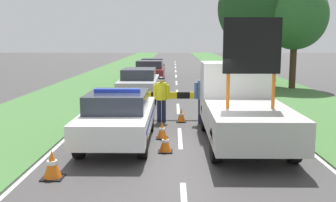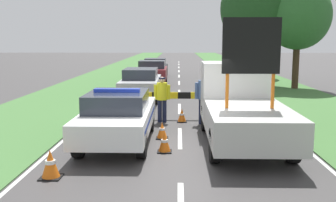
{
  "view_description": "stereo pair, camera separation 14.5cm",
  "coord_description": "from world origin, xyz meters",
  "px_view_note": "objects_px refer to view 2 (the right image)",
  "views": [
    {
      "loc": [
        -0.2,
        -10.35,
        2.99
      ],
      "look_at": [
        -0.37,
        1.69,
        1.1
      ],
      "focal_mm": 42.0,
      "sensor_mm": 36.0,
      "label": 1
    },
    {
      "loc": [
        -0.06,
        -10.35,
        2.99
      ],
      "look_at": [
        -0.37,
        1.69,
        1.1
      ],
      "focal_mm": 42.0,
      "sensor_mm": 36.0,
      "label": 2
    }
  ],
  "objects_px": {
    "pedestrian_civilian": "(204,95)",
    "roadside_tree_mid_left": "(260,8)",
    "traffic_cone_lane_edge": "(165,142)",
    "work_truck": "(241,105)",
    "traffic_cone_behind_barrier": "(127,108)",
    "road_barrier": "(178,97)",
    "queued_car_sedan_black": "(156,67)",
    "traffic_cone_near_truck": "(182,115)",
    "police_car": "(118,116)",
    "police_officer": "(162,95)",
    "traffic_cone_centre_front": "(50,164)",
    "roadside_tree_near_left": "(252,16)",
    "traffic_cone_near_police": "(162,130)",
    "queued_car_sedan_silver": "(141,84)",
    "queued_car_wagon_maroon": "(152,72)",
    "roadside_tree_near_right": "(264,16)",
    "roadside_tree_mid_right": "(298,16)"
  },
  "relations": [
    {
      "from": "queued_car_sedan_silver",
      "to": "queued_car_sedan_black",
      "type": "height_order",
      "value": "queued_car_sedan_silver"
    },
    {
      "from": "road_barrier",
      "to": "roadside_tree_mid_right",
      "type": "xyz_separation_m",
      "value": [
        7.17,
        9.38,
        3.54
      ]
    },
    {
      "from": "roadside_tree_near_left",
      "to": "pedestrian_civilian",
      "type": "bearing_deg",
      "value": -105.27
    },
    {
      "from": "police_car",
      "to": "queued_car_sedan_black",
      "type": "distance_m",
      "value": 20.59
    },
    {
      "from": "road_barrier",
      "to": "pedestrian_civilian",
      "type": "xyz_separation_m",
      "value": [
        0.93,
        -0.97,
        0.22
      ]
    },
    {
      "from": "road_barrier",
      "to": "traffic_cone_near_truck",
      "type": "relative_size",
      "value": 5.86
    },
    {
      "from": "work_truck",
      "to": "roadside_tree_near_right",
      "type": "relative_size",
      "value": 0.85
    },
    {
      "from": "police_car",
      "to": "traffic_cone_near_truck",
      "type": "xyz_separation_m",
      "value": [
        1.87,
        2.97,
        -0.55
      ]
    },
    {
      "from": "traffic_cone_lane_edge",
      "to": "roadside_tree_mid_left",
      "type": "height_order",
      "value": "roadside_tree_mid_left"
    },
    {
      "from": "police_car",
      "to": "work_truck",
      "type": "height_order",
      "value": "work_truck"
    },
    {
      "from": "queued_car_sedan_silver",
      "to": "traffic_cone_behind_barrier",
      "type": "bearing_deg",
      "value": 87.44
    },
    {
      "from": "queued_car_sedan_silver",
      "to": "roadside_tree_mid_left",
      "type": "distance_m",
      "value": 10.0
    },
    {
      "from": "traffic_cone_near_police",
      "to": "queued_car_sedan_black",
      "type": "distance_m",
      "value": 20.13
    },
    {
      "from": "roadside_tree_near_right",
      "to": "roadside_tree_mid_right",
      "type": "distance_m",
      "value": 2.17
    },
    {
      "from": "roadside_tree_mid_right",
      "to": "queued_car_sedan_silver",
      "type": "bearing_deg",
      "value": -152.28
    },
    {
      "from": "traffic_cone_near_police",
      "to": "traffic_cone_near_truck",
      "type": "xyz_separation_m",
      "value": [
        0.62,
        2.45,
        -0.01
      ]
    },
    {
      "from": "road_barrier",
      "to": "pedestrian_civilian",
      "type": "relative_size",
      "value": 1.64
    },
    {
      "from": "traffic_cone_near_truck",
      "to": "queued_car_sedan_silver",
      "type": "xyz_separation_m",
      "value": [
        -1.99,
        5.31,
        0.57
      ]
    },
    {
      "from": "pedestrian_civilian",
      "to": "queued_car_wagon_maroon",
      "type": "distance_m",
      "value": 12.88
    },
    {
      "from": "traffic_cone_near_police",
      "to": "roadside_tree_mid_right",
      "type": "height_order",
      "value": "roadside_tree_mid_right"
    },
    {
      "from": "work_truck",
      "to": "queued_car_sedan_silver",
      "type": "relative_size",
      "value": 1.14
    },
    {
      "from": "police_car",
      "to": "traffic_cone_near_truck",
      "type": "bearing_deg",
      "value": 62.9
    },
    {
      "from": "road_barrier",
      "to": "traffic_cone_behind_barrier",
      "type": "relative_size",
      "value": 5.45
    },
    {
      "from": "queued_car_wagon_maroon",
      "to": "queued_car_sedan_black",
      "type": "height_order",
      "value": "queued_car_wagon_maroon"
    },
    {
      "from": "road_barrier",
      "to": "roadside_tree_near_right",
      "type": "distance_m",
      "value": 12.47
    },
    {
      "from": "queued_car_sedan_silver",
      "to": "queued_car_wagon_maroon",
      "type": "xyz_separation_m",
      "value": [
        0.1,
        6.99,
        0.01
      ]
    },
    {
      "from": "police_officer",
      "to": "pedestrian_civilian",
      "type": "xyz_separation_m",
      "value": [
        1.5,
        -0.27,
        0.07
      ]
    },
    {
      "from": "police_officer",
      "to": "roadside_tree_near_left",
      "type": "xyz_separation_m",
      "value": [
        6.38,
        17.6,
        3.8
      ]
    },
    {
      "from": "police_officer",
      "to": "pedestrian_civilian",
      "type": "bearing_deg",
      "value": -160.67
    },
    {
      "from": "police_car",
      "to": "traffic_cone_near_truck",
      "type": "distance_m",
      "value": 3.56
    },
    {
      "from": "traffic_cone_near_truck",
      "to": "queued_car_sedan_silver",
      "type": "height_order",
      "value": "queued_car_sedan_silver"
    },
    {
      "from": "queued_car_sedan_black",
      "to": "roadside_tree_mid_left",
      "type": "height_order",
      "value": "roadside_tree_mid_left"
    },
    {
      "from": "pedestrian_civilian",
      "to": "queued_car_sedan_black",
      "type": "height_order",
      "value": "pedestrian_civilian"
    },
    {
      "from": "queued_car_wagon_maroon",
      "to": "road_barrier",
      "type": "bearing_deg",
      "value": 98.53
    },
    {
      "from": "roadside_tree_near_left",
      "to": "police_officer",
      "type": "bearing_deg",
      "value": -109.92
    },
    {
      "from": "traffic_cone_near_truck",
      "to": "traffic_cone_lane_edge",
      "type": "xyz_separation_m",
      "value": [
        -0.5,
        -3.91,
        0.02
      ]
    },
    {
      "from": "roadside_tree_near_left",
      "to": "roadside_tree_mid_right",
      "type": "relative_size",
      "value": 1.08
    },
    {
      "from": "police_officer",
      "to": "pedestrian_civilian",
      "type": "distance_m",
      "value": 1.52
    },
    {
      "from": "pedestrian_civilian",
      "to": "roadside_tree_mid_left",
      "type": "bearing_deg",
      "value": 85.89
    },
    {
      "from": "traffic_cone_lane_edge",
      "to": "work_truck",
      "type": "bearing_deg",
      "value": 28.75
    },
    {
      "from": "queued_car_sedan_black",
      "to": "roadside_tree_mid_right",
      "type": "distance_m",
      "value": 12.3
    },
    {
      "from": "traffic_cone_behind_barrier",
      "to": "roadside_tree_mid_left",
      "type": "height_order",
      "value": "roadside_tree_mid_left"
    },
    {
      "from": "work_truck",
      "to": "pedestrian_civilian",
      "type": "xyz_separation_m",
      "value": [
        -0.94,
        2.39,
        -0.03
      ]
    },
    {
      "from": "road_barrier",
      "to": "queued_car_sedan_black",
      "type": "relative_size",
      "value": 0.68
    },
    {
      "from": "queued_car_sedan_silver",
      "to": "roadside_tree_near_right",
      "type": "distance_m",
      "value": 10.08
    },
    {
      "from": "traffic_cone_near_truck",
      "to": "roadside_tree_mid_right",
      "type": "distance_m",
      "value": 12.92
    },
    {
      "from": "traffic_cone_behind_barrier",
      "to": "road_barrier",
      "type": "bearing_deg",
      "value": -18.0
    },
    {
      "from": "traffic_cone_centre_front",
      "to": "roadside_tree_near_left",
      "type": "height_order",
      "value": "roadside_tree_near_left"
    },
    {
      "from": "road_barrier",
      "to": "roadside_tree_mid_left",
      "type": "bearing_deg",
      "value": 65.95
    },
    {
      "from": "pedestrian_civilian",
      "to": "traffic_cone_near_police",
      "type": "xyz_separation_m",
      "value": [
        -1.4,
        -2.15,
        -0.8
      ]
    }
  ]
}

